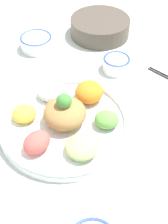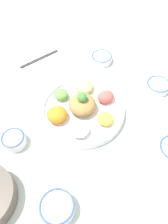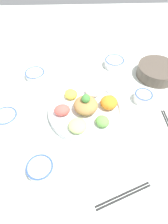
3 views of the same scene
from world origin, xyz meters
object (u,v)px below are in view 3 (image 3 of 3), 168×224
(rice_bowl_plain, at_px, (143,97))
(serving_spoon_main, at_px, (100,75))
(salad_platter, at_px, (86,109))
(sauce_bowl_red, at_px, (6,117))
(chopsticks_pair_near, at_px, (124,196))
(rice_bowl_blue, at_px, (40,168))
(sauce_bowl_far, at_px, (35,74))
(side_serving_bowl, at_px, (157,71))
(sauce_bowl_dark, at_px, (114,62))

(rice_bowl_plain, height_order, serving_spoon_main, rice_bowl_plain)
(salad_platter, relative_size, sauce_bowl_red, 3.36)
(salad_platter, xyz_separation_m, sauce_bowl_red, (-0.03, 0.36, -0.01))
(rice_bowl_plain, relative_size, chopsticks_pair_near, 0.42)
(serving_spoon_main, bearing_deg, rice_bowl_plain, -39.92)
(chopsticks_pair_near, xyz_separation_m, serving_spoon_main, (0.63, 0.02, -0.00))
(sauce_bowl_red, bearing_deg, rice_bowl_blue, -143.93)
(rice_bowl_blue, bearing_deg, sauce_bowl_red, 36.07)
(sauce_bowl_red, relative_size, sauce_bowl_far, 0.97)
(sauce_bowl_far, distance_m, side_serving_bowl, 0.66)
(salad_platter, relative_size, side_serving_bowl, 1.62)
(rice_bowl_plain, bearing_deg, salad_platter, 103.25)
(rice_bowl_blue, xyz_separation_m, serving_spoon_main, (0.53, -0.27, -0.02))
(chopsticks_pair_near, bearing_deg, sauce_bowl_far, 100.53)
(side_serving_bowl, bearing_deg, chopsticks_pair_near, 155.21)
(sauce_bowl_far, bearing_deg, side_serving_bowl, -91.69)
(rice_bowl_blue, bearing_deg, salad_platter, -33.92)
(salad_platter, xyz_separation_m, serving_spoon_main, (0.26, -0.09, -0.02))
(rice_bowl_blue, xyz_separation_m, sauce_bowl_far, (0.53, 0.08, -0.00))
(rice_bowl_plain, xyz_separation_m, chopsticks_pair_near, (-0.44, 0.17, -0.02))
(rice_bowl_blue, distance_m, serving_spoon_main, 0.59)
(side_serving_bowl, bearing_deg, sauce_bowl_dark, 66.84)
(sauce_bowl_dark, bearing_deg, serving_spoon_main, 132.23)
(rice_bowl_plain, height_order, sauce_bowl_far, rice_bowl_plain)
(side_serving_bowl, bearing_deg, sauce_bowl_far, 88.31)
(sauce_bowl_red, distance_m, sauce_bowl_dark, 0.65)
(salad_platter, distance_m, chopsticks_pair_near, 0.39)
(rice_bowl_blue, distance_m, sauce_bowl_dark, 0.70)
(sauce_bowl_far, bearing_deg, chopsticks_pair_near, -149.36)
(side_serving_bowl, bearing_deg, salad_platter, 121.75)
(side_serving_bowl, height_order, chopsticks_pair_near, side_serving_bowl)
(sauce_bowl_red, height_order, sauce_bowl_dark, sauce_bowl_dark)
(chopsticks_pair_near, height_order, serving_spoon_main, chopsticks_pair_near)
(sauce_bowl_dark, bearing_deg, sauce_bowl_far, 99.49)
(sauce_bowl_far, bearing_deg, salad_platter, -134.75)
(salad_platter, distance_m, sauce_bowl_dark, 0.38)
(sauce_bowl_red, distance_m, serving_spoon_main, 0.53)
(rice_bowl_blue, relative_size, sauce_bowl_dark, 0.92)
(sauce_bowl_red, bearing_deg, salad_platter, -85.73)
(rice_bowl_blue, xyz_separation_m, rice_bowl_plain, (0.33, -0.46, 0.01))
(serving_spoon_main, bearing_deg, sauce_bowl_red, -141.42)
(rice_bowl_plain, height_order, chopsticks_pair_near, rice_bowl_plain)
(salad_platter, bearing_deg, rice_bowl_blue, 146.08)
(sauce_bowl_dark, height_order, chopsticks_pair_near, sauce_bowl_dark)
(sauce_bowl_red, xyz_separation_m, chopsticks_pair_near, (-0.34, -0.47, -0.02))
(sauce_bowl_dark, distance_m, sauce_bowl_far, 0.45)
(salad_platter, bearing_deg, side_serving_bowl, -58.25)
(salad_platter, relative_size, sauce_bowl_far, 3.27)
(rice_bowl_plain, bearing_deg, rice_bowl_blue, 126.14)
(rice_bowl_blue, height_order, chopsticks_pair_near, rice_bowl_blue)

